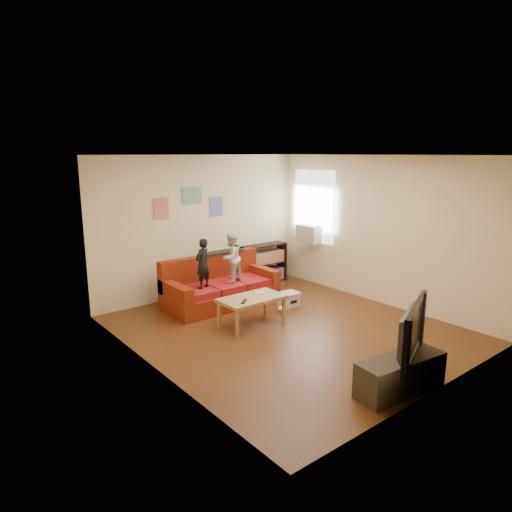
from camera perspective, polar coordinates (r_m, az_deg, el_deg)
room_shell at (r=6.96m, az=4.12°, el=1.27°), size 4.52×5.02×2.72m
sofa at (r=8.43m, az=-4.60°, el=-4.00°), size 2.08×0.96×0.91m
child_a at (r=7.90m, az=-6.69°, el=-0.95°), size 0.37×0.30×0.87m
child_b at (r=8.22m, az=-3.15°, el=-0.20°), size 0.53×0.48×0.91m
coffee_table at (r=7.35m, az=-0.51°, el=-5.66°), size 1.06×0.58×0.48m
remote at (r=7.10m, az=-1.50°, el=-5.69°), size 0.19×0.17×0.02m
game_controller at (r=7.48m, az=0.46°, el=-4.66°), size 0.15×0.10×0.03m
bookshelf at (r=9.77m, az=1.01°, el=-1.21°), size 1.04×0.31×0.83m
window at (r=9.61m, az=7.24°, el=6.15°), size 0.04×1.08×1.48m
ac_unit at (r=9.61m, az=6.65°, el=2.79°), size 0.28×0.55×0.35m
artwork_left at (r=8.45m, az=-11.78°, el=5.82°), size 0.30×0.01×0.40m
artwork_center at (r=8.74m, az=-8.01°, el=7.51°), size 0.42×0.01×0.32m
artwork_right at (r=9.05m, az=-4.96°, el=6.18°), size 0.30×0.01×0.38m
file_box at (r=8.35m, az=4.09°, el=-5.41°), size 0.37×0.28×0.26m
tv_stand at (r=5.73m, az=17.59°, el=-13.96°), size 1.18×0.52×0.43m
television at (r=5.51m, az=17.98°, el=-8.81°), size 1.13×0.61×0.67m
tissue at (r=8.08m, az=3.08°, el=-6.62°), size 0.12×0.12×0.10m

